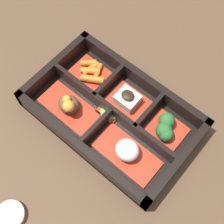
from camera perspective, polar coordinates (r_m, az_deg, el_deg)
ground_plane at (r=0.62m, az=-0.00°, el=-1.00°), size 3.00×3.00×0.00m
bento_base at (r=0.61m, az=-0.00°, el=-0.81°), size 0.32×0.20×0.01m
bento_rim at (r=0.60m, az=0.10°, el=-0.03°), size 0.32×0.20×0.05m
bowl_rice at (r=0.57m, az=2.77°, el=-7.25°), size 0.12×0.06×0.04m
bowl_stew at (r=0.61m, az=-7.86°, el=1.13°), size 0.12×0.06×0.05m
bowl_greens at (r=0.59m, az=9.78°, el=-2.95°), size 0.07×0.07×0.04m
bowl_tofu at (r=0.61m, az=2.82°, el=2.18°), size 0.08×0.07×0.04m
bowl_carrots at (r=0.65m, az=-3.87°, el=7.10°), size 0.08×0.07×0.02m
bowl_pickles at (r=0.61m, az=-0.65°, el=-0.18°), size 0.04×0.03×0.01m
sauce_dish at (r=0.59m, az=-18.07°, el=-17.46°), size 0.05×0.05×0.01m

